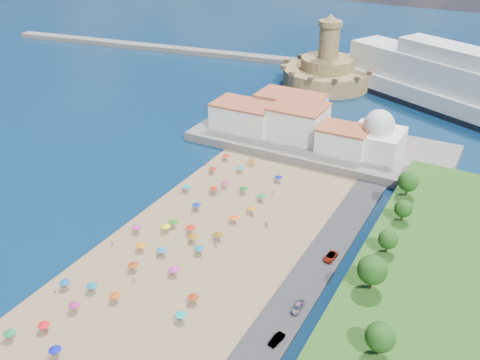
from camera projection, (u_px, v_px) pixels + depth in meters
The scene contains 12 objects.
ground at pixel (179, 245), 135.67m from camera, with size 700.00×700.00×0.00m, color #071938.
terrace at pixel (320, 143), 187.23m from camera, with size 90.00×36.00×3.00m, color #59544C.
jetty at pixel (301, 103), 223.65m from camera, with size 18.00×70.00×2.40m, color #59544C.
breakwater at pixel (170, 49), 299.44m from camera, with size 200.00×7.00×2.60m, color #59544C.
waterfront_buildings at pixel (288, 119), 190.15m from camera, with size 57.00×29.00×11.00m.
domed_building at pixel (377, 136), 173.75m from camera, with size 16.00×16.00×15.00m.
fortress at pixel (327, 71), 244.24m from camera, with size 40.00×40.00×32.40m.
cruise_ship at pixel (473, 94), 208.37m from camera, with size 140.49×82.70×31.80m.
beach_parasols at pixel (148, 261), 126.21m from camera, with size 31.82×115.87×2.20m.
beachgoers at pixel (169, 242), 134.96m from camera, with size 34.66×100.05×1.89m.
parked_cars at pixel (291, 317), 110.75m from camera, with size 2.66×60.89×1.45m.
hillside_trees at pixel (360, 292), 104.37m from camera, with size 15.30×109.03×8.03m.
Camera 1 is at (66.62, -90.64, 79.17)m, focal length 40.00 mm.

